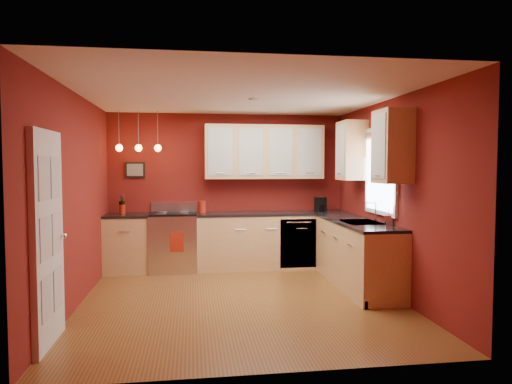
{
  "coord_description": "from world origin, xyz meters",
  "views": [
    {
      "loc": [
        -0.61,
        -5.71,
        1.71
      ],
      "look_at": [
        0.33,
        1.0,
        1.33
      ],
      "focal_mm": 32.0,
      "sensor_mm": 36.0,
      "label": 1
    }
  ],
  "objects": [
    {
      "name": "pendant_lights",
      "position": [
        -1.45,
        1.75,
        2.01
      ],
      "size": [
        0.71,
        0.11,
        0.66
      ],
      "color": "gray",
      "rests_on": "ceiling"
    },
    {
      "name": "dish_towel",
      "position": [
        -0.86,
        1.47,
        0.52
      ],
      "size": [
        0.22,
        0.01,
        0.3
      ],
      "primitive_type": "cube",
      "color": "#A42211",
      "rests_on": "gas_range"
    },
    {
      "name": "coffee_maker",
      "position": [
        1.57,
        1.84,
        1.05
      ],
      "size": [
        0.2,
        0.2,
        0.24
      ],
      "rotation": [
        0.0,
        0.0,
        0.35
      ],
      "color": "black",
      "rests_on": "counter_back_right"
    },
    {
      "name": "sink",
      "position": [
        1.7,
        0.3,
        0.92
      ],
      "size": [
        0.5,
        0.7,
        0.33
      ],
      "color": "gray",
      "rests_on": "counter_right"
    },
    {
      "name": "wall_right",
      "position": [
        2.0,
        0.0,
        1.3
      ],
      "size": [
        0.02,
        4.2,
        2.6
      ],
      "primitive_type": "cube",
      "color": "maroon",
      "rests_on": "floor"
    },
    {
      "name": "base_cabinets_right",
      "position": [
        1.7,
        0.45,
        0.45
      ],
      "size": [
        0.6,
        2.1,
        0.9
      ],
      "primitive_type": "cube",
      "color": "#DFB277",
      "rests_on": "floor"
    },
    {
      "name": "counter_back_right",
      "position": [
        0.73,
        1.8,
        0.92
      ],
      "size": [
        2.54,
        0.62,
        0.04
      ],
      "primitive_type": "cube",
      "color": "black",
      "rests_on": "base_cabinets_back_right"
    },
    {
      "name": "red_canister",
      "position": [
        -0.45,
        1.88,
        1.04
      ],
      "size": [
        0.13,
        0.13,
        0.19
      ],
      "color": "#A42211",
      "rests_on": "counter_back_right"
    },
    {
      "name": "window",
      "position": [
        1.97,
        0.3,
        1.69
      ],
      "size": [
        0.06,
        1.02,
        1.22
      ],
      "color": "white",
      "rests_on": "wall_right"
    },
    {
      "name": "counter_right",
      "position": [
        1.7,
        0.45,
        0.92
      ],
      "size": [
        0.62,
        2.1,
        0.04
      ],
      "primitive_type": "cube",
      "color": "black",
      "rests_on": "base_cabinets_right"
    },
    {
      "name": "counter_back_left",
      "position": [
        -1.65,
        1.8,
        0.92
      ],
      "size": [
        0.7,
        0.62,
        0.04
      ],
      "primitive_type": "cube",
      "color": "black",
      "rests_on": "base_cabinets_back_left"
    },
    {
      "name": "door_left_wall",
      "position": [
        -1.97,
        -1.2,
        1.03
      ],
      "size": [
        0.12,
        0.82,
        2.05
      ],
      "color": "white",
      "rests_on": "floor"
    },
    {
      "name": "wall_front",
      "position": [
        0.0,
        -2.1,
        1.3
      ],
      "size": [
        4.0,
        0.02,
        2.6
      ],
      "primitive_type": "cube",
      "color": "maroon",
      "rests_on": "floor"
    },
    {
      "name": "base_cabinets_back_right",
      "position": [
        0.73,
        1.8,
        0.45
      ],
      "size": [
        2.54,
        0.6,
        0.9
      ],
      "primitive_type": "cube",
      "color": "#DFB277",
      "rests_on": "floor"
    },
    {
      "name": "flowers",
      "position": [
        -1.74,
        1.88,
        1.16
      ],
      "size": [
        0.13,
        0.13,
        0.19
      ],
      "primitive_type": "imported",
      "rotation": [
        0.0,
        0.0,
        -0.32
      ],
      "color": "#A42211",
      "rests_on": "red_vase"
    },
    {
      "name": "wall_back",
      "position": [
        0.0,
        2.1,
        1.3
      ],
      "size": [
        4.0,
        0.02,
        2.6
      ],
      "primitive_type": "cube",
      "color": "maroon",
      "rests_on": "floor"
    },
    {
      "name": "wall_picture",
      "position": [
        -1.55,
        2.08,
        1.65
      ],
      "size": [
        0.32,
        0.03,
        0.26
      ],
      "primitive_type": "cube",
      "color": "black",
      "rests_on": "wall_back"
    },
    {
      "name": "red_vase",
      "position": [
        -1.74,
        1.88,
        1.01
      ],
      "size": [
        0.09,
        0.09,
        0.15
      ],
      "primitive_type": "cylinder",
      "color": "#A42211",
      "rests_on": "counter_back_left"
    },
    {
      "name": "ceiling",
      "position": [
        0.0,
        0.0,
        2.6
      ],
      "size": [
        4.0,
        4.2,
        0.02
      ],
      "primitive_type": "cube",
      "color": "white",
      "rests_on": "wall_back"
    },
    {
      "name": "upper_cabinets_right",
      "position": [
        1.82,
        0.32,
        1.95
      ],
      "size": [
        0.35,
        1.95,
        0.9
      ],
      "primitive_type": "cube",
      "color": "#DFB277",
      "rests_on": "wall_right"
    },
    {
      "name": "gas_range",
      "position": [
        -0.92,
        1.8,
        0.48
      ],
      "size": [
        0.76,
        0.64,
        1.11
      ],
      "color": "silver",
      "rests_on": "floor"
    },
    {
      "name": "floor",
      "position": [
        0.0,
        0.0,
        0.0
      ],
      "size": [
        4.2,
        4.2,
        0.0
      ],
      "primitive_type": "plane",
      "color": "brown",
      "rests_on": "ground"
    },
    {
      "name": "upper_cabinets_back",
      "position": [
        0.6,
        1.93,
        1.95
      ],
      "size": [
        2.0,
        0.35,
        0.9
      ],
      "primitive_type": "cube",
      "color": "#DFB277",
      "rests_on": "wall_back"
    },
    {
      "name": "soap_pump",
      "position": [
        1.95,
        -0.06,
        1.04
      ],
      "size": [
        0.11,
        0.11,
        0.19
      ],
      "primitive_type": "imported",
      "rotation": [
        0.0,
        0.0,
        -0.26
      ],
      "color": "white",
      "rests_on": "counter_right"
    },
    {
      "name": "base_cabinets_back_left",
      "position": [
        -1.65,
        1.8,
        0.45
      ],
      "size": [
        0.7,
        0.6,
        0.9
      ],
      "primitive_type": "cube",
      "color": "#DFB277",
      "rests_on": "floor"
    },
    {
      "name": "wall_left",
      "position": [
        -2.0,
        0.0,
        1.3
      ],
      "size": [
        0.02,
        4.2,
        2.6
      ],
      "primitive_type": "cube",
      "color": "maroon",
      "rests_on": "floor"
    },
    {
      "name": "dishwasher_front",
      "position": [
        1.1,
        1.51,
        0.45
      ],
      "size": [
        0.6,
        0.02,
        0.8
      ],
      "primitive_type": "cube",
      "color": "silver",
      "rests_on": "base_cabinets_back_right"
    }
  ]
}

